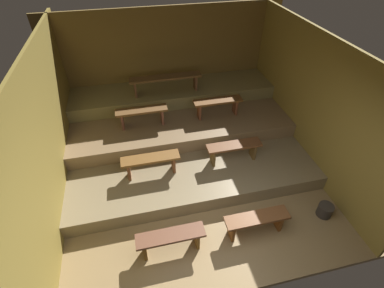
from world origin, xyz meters
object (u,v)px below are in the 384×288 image
at_px(bench_floor_right, 256,220).
at_px(bench_middle_right, 218,104).
at_px(bench_floor_left, 171,238).
at_px(bench_lower_right, 234,148).
at_px(bench_upper_center, 165,79).
at_px(pail_floor, 325,210).
at_px(bench_middle_left, 142,113).
at_px(bench_lower_left, 151,161).

bearing_deg(bench_floor_right, bench_middle_right, 87.30).
xyz_separation_m(bench_floor_left, bench_lower_right, (1.56, 1.50, 0.31)).
bearing_deg(bench_upper_center, bench_floor_right, -75.38).
distance_m(bench_floor_right, pail_floor, 1.39).
relative_size(bench_middle_left, pail_floor, 4.12).
bearing_deg(bench_middle_left, bench_lower_right, -35.80).
relative_size(bench_lower_left, bench_lower_right, 1.00).
height_order(bench_lower_left, bench_lower_right, same).
xyz_separation_m(bench_lower_left, pail_floor, (2.94, -1.46, -0.50)).
height_order(bench_lower_left, bench_middle_left, bench_middle_left).
xyz_separation_m(bench_middle_left, bench_upper_center, (0.66, 0.79, 0.33)).
xyz_separation_m(bench_floor_right, bench_lower_right, (0.11, 1.50, 0.31)).
distance_m(bench_floor_left, bench_upper_center, 3.68).
relative_size(bench_floor_left, bench_floor_right, 1.00).
xyz_separation_m(bench_middle_left, bench_middle_right, (1.71, 0.00, 0.00)).
bearing_deg(bench_lower_left, pail_floor, -26.46).
bearing_deg(bench_upper_center, bench_lower_right, -62.95).
height_order(bench_middle_right, pail_floor, bench_middle_right).
distance_m(bench_lower_right, bench_middle_right, 1.26).
height_order(bench_floor_left, bench_middle_left, bench_middle_left).
bearing_deg(bench_lower_right, bench_floor_left, -136.02).
bearing_deg(bench_lower_right, bench_middle_left, 144.20).
relative_size(bench_floor_right, bench_upper_center, 0.65).
distance_m(bench_lower_right, bench_upper_center, 2.34).
relative_size(bench_floor_left, bench_upper_center, 0.65).
relative_size(bench_floor_left, bench_lower_right, 0.99).
bearing_deg(pail_floor, bench_lower_right, 130.96).
distance_m(bench_middle_right, pail_floor, 3.07).
bearing_deg(pail_floor, bench_upper_center, 123.47).
bearing_deg(bench_middle_right, bench_upper_center, 142.83).
bearing_deg(pail_floor, bench_floor_right, -178.22).
bearing_deg(bench_middle_right, bench_floor_left, -120.10).
height_order(bench_floor_left, bench_lower_left, bench_lower_left).
bearing_deg(bench_middle_left, bench_floor_left, -87.30).
relative_size(bench_middle_right, bench_upper_center, 0.66).
xyz_separation_m(bench_lower_right, bench_upper_center, (-1.03, 2.01, 0.64)).
height_order(bench_lower_left, bench_middle_right, bench_middle_right).
bearing_deg(bench_middle_left, pail_floor, -42.18).
distance_m(bench_floor_right, bench_upper_center, 3.75).
relative_size(bench_floor_left, bench_middle_right, 0.99).
bearing_deg(bench_upper_center, bench_middle_left, -129.84).
relative_size(bench_floor_right, bench_middle_right, 0.99).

